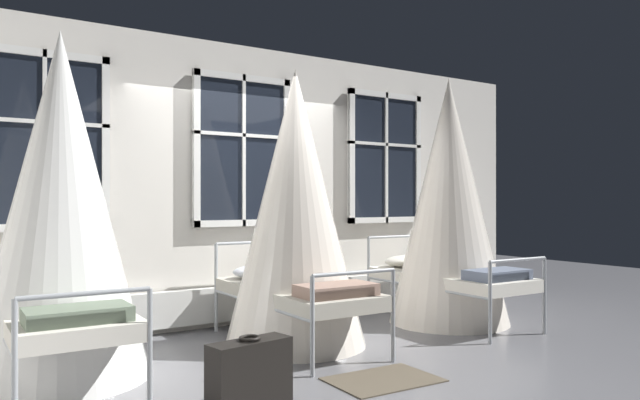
# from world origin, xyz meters

# --- Properties ---
(ground) EXTENTS (17.98, 17.98, 0.00)m
(ground) POSITION_xyz_m (0.00, 0.00, 0.00)
(ground) COLOR slate
(back_wall_with_windows) EXTENTS (8.20, 0.10, 3.04)m
(back_wall_with_windows) POSITION_xyz_m (0.00, 1.07, 1.52)
(back_wall_with_windows) COLOR silver
(back_wall_with_windows) RESTS_ON ground
(window_bank) EXTENTS (5.10, 0.10, 2.64)m
(window_bank) POSITION_xyz_m (-0.00, 0.95, 1.11)
(window_bank) COLOR black
(window_bank) RESTS_ON ground
(cot_first) EXTENTS (1.31, 1.93, 2.63)m
(cot_first) POSITION_xyz_m (-2.03, -0.11, 1.27)
(cot_first) COLOR #9EA3A8
(cot_first) RESTS_ON ground
(cot_second) EXTENTS (1.31, 1.93, 2.57)m
(cot_second) POSITION_xyz_m (0.01, -0.14, 1.24)
(cot_second) COLOR #9EA3A8
(cot_second) RESTS_ON ground
(cot_third) EXTENTS (1.31, 1.93, 2.70)m
(cot_third) POSITION_xyz_m (1.96, -0.16, 1.30)
(cot_third) COLOR #9EA3A8
(cot_third) RESTS_ON ground
(rug_second) EXTENTS (0.81, 0.58, 0.01)m
(rug_second) POSITION_xyz_m (0.00, -1.44, 0.01)
(rug_second) COLOR brown
(rug_second) RESTS_ON ground
(suitcase_dark) EXTENTS (0.58, 0.29, 0.47)m
(suitcase_dark) POSITION_xyz_m (-1.11, -1.45, 0.22)
(suitcase_dark) COLOR black
(suitcase_dark) RESTS_ON ground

